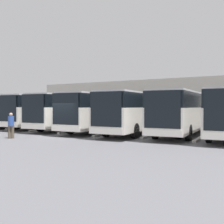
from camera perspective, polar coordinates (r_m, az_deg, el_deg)
The scene contains 15 objects.
ground_plane at distance 21.09m, azimuth -10.29°, elevation -5.06°, with size 600.00×600.00×0.00m, color #5B5B60.
curb_divider_0 at distance 20.75m, azimuth 17.60°, elevation -4.99°, with size 0.24×5.13×0.15m, color #B2B2AD.
bus_1 at distance 22.82m, azimuth 14.31°, elevation 0.12°, with size 3.55×11.88×3.37m.
curb_divider_1 at distance 21.93m, azimuth 8.40°, elevation -4.61°, with size 0.24×5.13×0.15m, color #B2B2AD.
bus_2 at distance 23.53m, azimuth 5.40°, elevation 0.19°, with size 3.55×11.88×3.37m.
curb_divider_2 at distance 23.01m, azimuth -0.58°, elevation -4.32°, with size 0.24×5.13×0.15m, color #B2B2AD.
bus_3 at distance 25.49m, azimuth -1.71°, elevation 0.27°, with size 3.55×11.88×3.37m.
curb_divider_3 at distance 25.26m, azimuth -7.32°, elevation -3.84°, with size 0.24×5.13×0.15m, color #B2B2AD.
bus_4 at distance 27.82m, azimuth -7.68°, elevation 0.34°, with size 3.55×11.88×3.37m.
curb_divider_4 at distance 27.82m, azimuth -12.82°, elevation -3.39°, with size 0.24×5.13×0.15m, color #B2B2AD.
bus_5 at distance 30.47m, azimuth -12.54°, elevation 0.40°, with size 3.55×11.88×3.37m.
curb_divider_5 at distance 30.67m, azimuth -17.21°, elevation -2.99°, with size 0.24×5.13×0.15m, color #B2B2AD.
bus_6 at distance 32.53m, azimuth -18.17°, elevation 0.42°, with size 3.55×11.88×3.37m.
pedestrian at distance 21.14m, azimuth -19.83°, elevation -2.43°, with size 0.57×0.57×1.82m.
station_building at distance 44.36m, azimuth 13.22°, elevation 2.08°, with size 41.37×16.99×5.90m.
Camera 1 is at (-14.01, 15.60, 2.31)m, focal length 45.00 mm.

